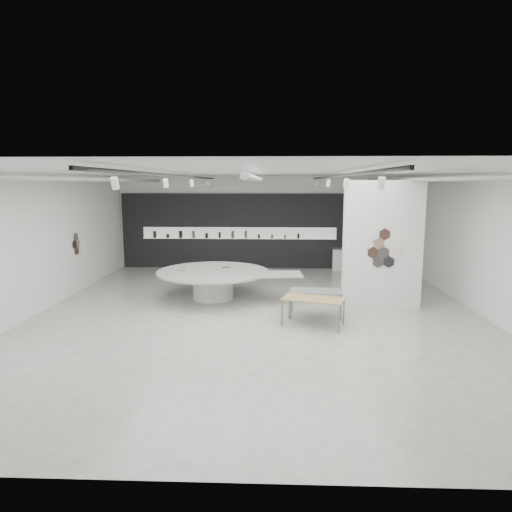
{
  "coord_description": "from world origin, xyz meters",
  "views": [
    {
      "loc": [
        0.4,
        -11.9,
        3.52
      ],
      "look_at": [
        -0.09,
        1.2,
        1.42
      ],
      "focal_mm": 32.0,
      "sensor_mm": 36.0,
      "label": 1
    }
  ],
  "objects_px": {
    "display_island": "(215,280)",
    "sample_table_stone": "(316,293)",
    "partition_column": "(383,245)",
    "kitchen_counter": "(352,259)",
    "sample_table_wood": "(313,300)"
  },
  "relations": [
    {
      "from": "partition_column",
      "to": "sample_table_stone",
      "type": "bearing_deg",
      "value": -151.63
    },
    {
      "from": "partition_column",
      "to": "sample_table_wood",
      "type": "relative_size",
      "value": 2.19
    },
    {
      "from": "sample_table_wood",
      "to": "sample_table_stone",
      "type": "height_order",
      "value": "sample_table_stone"
    },
    {
      "from": "partition_column",
      "to": "display_island",
      "type": "relative_size",
      "value": 0.79
    },
    {
      "from": "sample_table_wood",
      "to": "sample_table_stone",
      "type": "bearing_deg",
      "value": 79.95
    },
    {
      "from": "sample_table_stone",
      "to": "kitchen_counter",
      "type": "bearing_deg",
      "value": 72.66
    },
    {
      "from": "display_island",
      "to": "sample_table_stone",
      "type": "bearing_deg",
      "value": -35.92
    },
    {
      "from": "kitchen_counter",
      "to": "partition_column",
      "type": "bearing_deg",
      "value": -85.88
    },
    {
      "from": "partition_column",
      "to": "kitchen_counter",
      "type": "relative_size",
      "value": 2.21
    },
    {
      "from": "display_island",
      "to": "sample_table_stone",
      "type": "height_order",
      "value": "display_island"
    },
    {
      "from": "sample_table_stone",
      "to": "kitchen_counter",
      "type": "relative_size",
      "value": 0.89
    },
    {
      "from": "sample_table_stone",
      "to": "kitchen_counter",
      "type": "height_order",
      "value": "kitchen_counter"
    },
    {
      "from": "partition_column",
      "to": "kitchen_counter",
      "type": "distance_m",
      "value": 5.71
    },
    {
      "from": "display_island",
      "to": "sample_table_wood",
      "type": "xyz_separation_m",
      "value": [
        2.77,
        -2.59,
        0.08
      ]
    },
    {
      "from": "partition_column",
      "to": "sample_table_stone",
      "type": "height_order",
      "value": "partition_column"
    }
  ]
}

